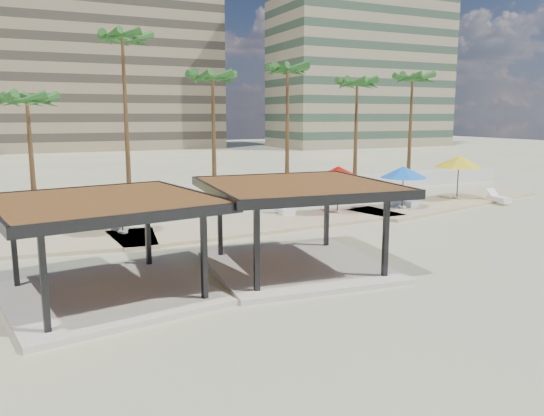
{
  "coord_description": "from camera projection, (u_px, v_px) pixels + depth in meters",
  "views": [
    {
      "loc": [
        -9.43,
        -17.94,
        5.77
      ],
      "look_at": [
        1.12,
        4.56,
        1.4
      ],
      "focal_mm": 35.0,
      "sensor_mm": 36.0,
      "label": 1
    }
  ],
  "objects": [
    {
      "name": "ground",
      "position": [
        295.0,
        263.0,
        20.94
      ],
      "size": [
        200.0,
        200.0,
        0.0
      ],
      "primitive_type": "plane",
      "color": "#CEBF88",
      "rests_on": "ground"
    },
    {
      "name": "promenade",
      "position": [
        262.0,
        222.0,
        28.61
      ],
      "size": [
        44.45,
        7.97,
        0.24
      ],
      "color": "#C6B284",
      "rests_on": "ground"
    },
    {
      "name": "boundary_wall",
      "position": [
        183.0,
        194.0,
        35.11
      ],
      "size": [
        56.0,
        0.3,
        1.2
      ],
      "primitive_type": "cube",
      "color": "silver",
      "rests_on": "ground"
    },
    {
      "name": "building_mid",
      "position": [
        103.0,
        64.0,
        89.7
      ],
      "size": [
        38.0,
        16.0,
        30.4
      ],
      "color": "#847259",
      "rests_on": "ground"
    },
    {
      "name": "building_east",
      "position": [
        361.0,
        51.0,
        96.88
      ],
      "size": [
        32.0,
        15.0,
        36.4
      ],
      "color": "gray",
      "rests_on": "ground"
    },
    {
      "name": "pavilion_central",
      "position": [
        297.0,
        218.0,
        19.76
      ],
      "size": [
        7.11,
        7.11,
        3.32
      ],
      "rotation": [
        0.0,
        0.0,
        -0.09
      ],
      "color": "beige",
      "rests_on": "ground"
    },
    {
      "name": "pavilion_west",
      "position": [
        105.0,
        239.0,
        16.71
      ],
      "size": [
        7.31,
        7.31,
        3.23
      ],
      "rotation": [
        0.0,
        0.0,
        0.16
      ],
      "color": "beige",
      "rests_on": "ground"
    },
    {
      "name": "umbrella_b",
      "position": [
        121.0,
        190.0,
        25.13
      ],
      "size": [
        2.89,
        2.89,
        2.44
      ],
      "rotation": [
        0.0,
        0.0,
        0.06
      ],
      "color": "beige",
      "rests_on": "promenade"
    },
    {
      "name": "umbrella_c",
      "position": [
        338.0,
        173.0,
        30.37
      ],
      "size": [
        3.62,
        3.62,
        2.7
      ],
      "rotation": [
        0.0,
        0.0,
        0.22
      ],
      "color": "beige",
      "rests_on": "promenade"
    },
    {
      "name": "umbrella_d",
      "position": [
        403.0,
        172.0,
        31.86
      ],
      "size": [
        3.79,
        3.79,
        2.56
      ],
      "rotation": [
        0.0,
        0.0,
        -0.41
      ],
      "color": "beige",
      "rests_on": "promenade"
    },
    {
      "name": "umbrella_e",
      "position": [
        459.0,
        162.0,
        35.45
      ],
      "size": [
        4.01,
        4.01,
        2.93
      ],
      "rotation": [
        0.0,
        0.0,
        -0.25
      ],
      "color": "beige",
      "rests_on": "promenade"
    },
    {
      "name": "lounger_a",
      "position": [
        110.0,
        224.0,
        26.59
      ],
      "size": [
        1.59,
        2.11,
        0.78
      ],
      "rotation": [
        0.0,
        0.0,
        2.09
      ],
      "color": "white",
      "rests_on": "promenade"
    },
    {
      "name": "lounger_b",
      "position": [
        284.0,
        209.0,
        30.84
      ],
      "size": [
        1.13,
        2.36,
        0.86
      ],
      "rotation": [
        0.0,
        0.0,
        1.38
      ],
      "color": "white",
      "rests_on": "promenade"
    },
    {
      "name": "lounger_c",
      "position": [
        400.0,
        202.0,
        33.32
      ],
      "size": [
        1.26,
        2.46,
        0.89
      ],
      "rotation": [
        0.0,
        0.0,
        1.8
      ],
      "color": "white",
      "rests_on": "promenade"
    },
    {
      "name": "lounger_d",
      "position": [
        498.0,
        198.0,
        34.86
      ],
      "size": [
        1.01,
        2.03,
        0.74
      ],
      "rotation": [
        0.0,
        0.0,
        1.37
      ],
      "color": "white",
      "rests_on": "promenade"
    },
    {
      "name": "palm_c",
      "position": [
        27.0,
        103.0,
        32.2
      ],
      "size": [
        3.0,
        3.0,
        7.54
      ],
      "color": "brown",
      "rests_on": "ground"
    },
    {
      "name": "palm_d",
      "position": [
        123.0,
        45.0,
        34.76
      ],
      "size": [
        3.0,
        3.0,
        11.59
      ],
      "color": "brown",
      "rests_on": "ground"
    },
    {
      "name": "palm_e",
      "position": [
        213.0,
        82.0,
        37.21
      ],
      "size": [
        3.0,
        3.0,
        9.22
      ],
      "color": "brown",
      "rests_on": "ground"
    },
    {
      "name": "palm_f",
      "position": [
        288.0,
        75.0,
        39.78
      ],
      "size": [
        3.0,
        3.0,
        9.97
      ],
      "color": "brown",
      "rests_on": "ground"
    },
    {
      "name": "palm_g",
      "position": [
        357.0,
        87.0,
        42.07
      ],
      "size": [
        3.0,
        3.0,
        9.1
      ],
      "color": "brown",
      "rests_on": "ground"
    },
    {
      "name": "palm_h",
      "position": [
        412.0,
        82.0,
        45.01
      ],
      "size": [
        3.0,
        3.0,
        9.72
      ],
      "color": "brown",
      "rests_on": "ground"
    }
  ]
}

